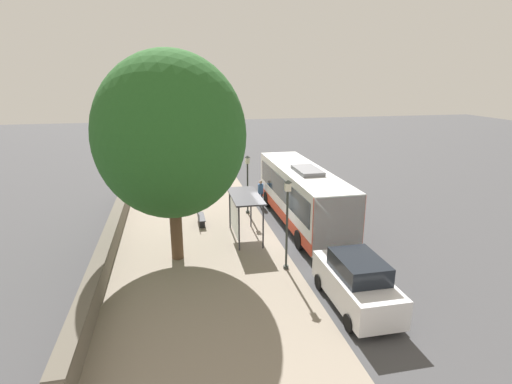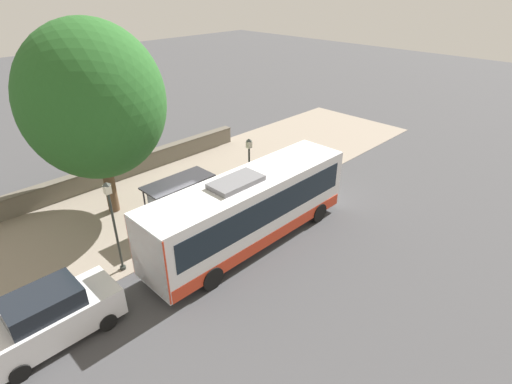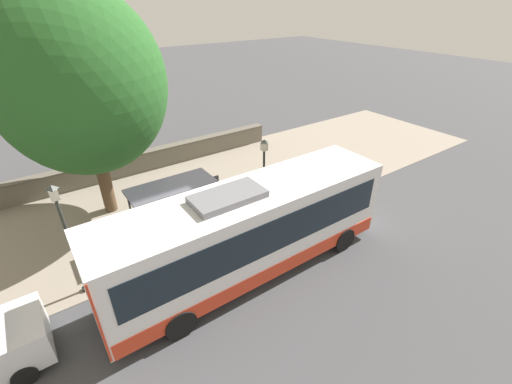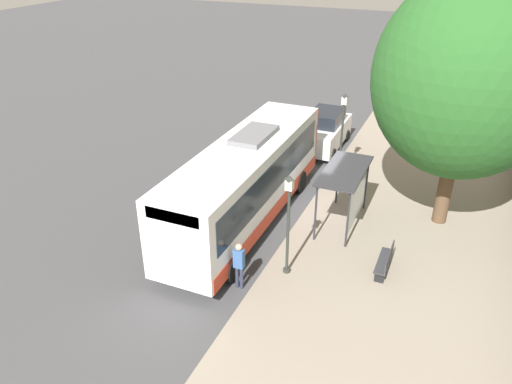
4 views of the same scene
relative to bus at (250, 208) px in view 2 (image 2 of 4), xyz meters
name	(u,v)px [view 2 (image 2 of 4)]	position (x,y,z in m)	size (l,w,h in m)	color
ground_plane	(191,243)	(-1.92, -1.99, -1.85)	(120.00, 120.00, 0.00)	#424244
sidewalk_plaza	(141,208)	(-6.42, -1.99, -1.84)	(9.00, 44.00, 0.02)	gray
stone_wall	(103,175)	(-10.47, -1.99, -1.26)	(0.60, 20.00, 1.17)	#6B6356
bus	(250,208)	(0.00, 0.00, 0.00)	(2.60, 10.64, 3.57)	white
bus_shelter	(177,188)	(-3.73, -1.29, 0.14)	(1.53, 3.45, 2.42)	#2D2D33
pedestrian	(282,184)	(-1.55, 4.03, -0.83)	(0.34, 0.23, 1.73)	#2D3347
bench	(195,184)	(-5.82, 1.28, -1.37)	(0.40, 1.65, 0.88)	#333338
street_lamp_near	(249,165)	(-2.71, 2.63, 0.39)	(0.28, 0.28, 3.74)	#2D332D
street_lamp_far	(113,220)	(-2.44, -5.24, 0.64)	(0.28, 0.28, 4.20)	#2D332D
shade_tree	(93,102)	(-7.24, -3.08, 4.07)	(6.72, 6.72, 9.63)	brown
parked_car_behind_bus	(50,317)	(-0.70, -8.72, -0.86)	(1.98, 4.46, 2.06)	silver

